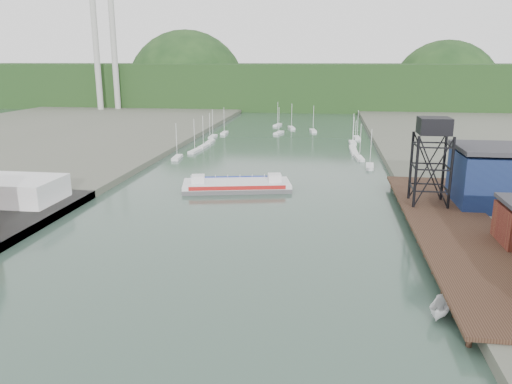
# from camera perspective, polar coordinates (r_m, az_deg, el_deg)

# --- Properties ---
(east_pier) EXTENTS (14.00, 70.00, 2.45)m
(east_pier) POSITION_cam_1_polar(r_m,az_deg,el_deg) (87.14, 21.76, -3.75)
(east_pier) COLOR black
(east_pier) RESTS_ON ground
(white_shed) EXTENTS (18.00, 12.00, 4.50)m
(white_shed) POSITION_cam_1_polar(r_m,az_deg,el_deg) (107.23, -26.12, 0.23)
(white_shed) COLOR silver
(white_shed) RESTS_ON west_quay
(lift_tower) EXTENTS (6.50, 6.50, 16.00)m
(lift_tower) POSITION_cam_1_polar(r_m,az_deg,el_deg) (96.15, 19.65, 6.54)
(lift_tower) COLOR black
(lift_tower) RESTS_ON east_pier
(blue_shed) EXTENTS (20.50, 14.50, 11.30)m
(blue_shed) POSITION_cam_1_polar(r_m,az_deg,el_deg) (103.44, 27.19, 1.45)
(blue_shed) COLOR #0D153A
(blue_shed) RESTS_ON east_land
(marina_sailboats) EXTENTS (57.71, 92.65, 0.90)m
(marina_sailboats) POSITION_cam_1_polar(r_m,az_deg,el_deg) (176.83, 2.97, 5.78)
(marina_sailboats) COLOR silver
(marina_sailboats) RESTS_ON ground
(smokestacks) EXTENTS (11.20, 8.20, 60.00)m
(smokestacks) POSITION_cam_1_polar(r_m,az_deg,el_deg) (294.46, -16.80, 14.58)
(smokestacks) COLOR #A8A8A3
(smokestacks) RESTS_ON ground
(distant_hills) EXTENTS (500.00, 120.00, 80.00)m
(distant_hills) POSITION_cam_1_polar(r_m,az_deg,el_deg) (337.86, 4.94, 11.76)
(distant_hills) COLOR black
(distant_hills) RESTS_ON ground
(chain_ferry) EXTENTS (25.25, 14.39, 3.42)m
(chain_ferry) POSITION_cam_1_polar(r_m,az_deg,el_deg) (111.81, -2.23, 0.79)
(chain_ferry) COLOR #4F4F51
(chain_ferry) RESTS_ON ground
(motorboat) EXTENTS (4.00, 5.60, 2.03)m
(motorboat) POSITION_cam_1_polar(r_m,az_deg,el_deg) (61.12, 20.36, -12.44)
(motorboat) COLOR silver
(motorboat) RESTS_ON ground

